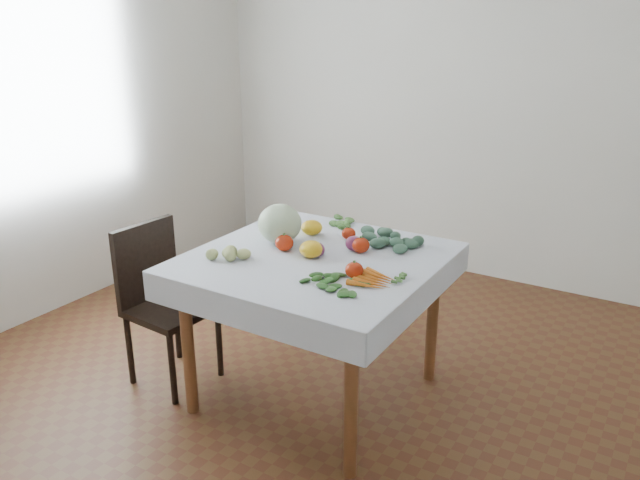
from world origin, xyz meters
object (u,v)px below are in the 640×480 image
Objects in this scene: heirloom_back at (312,228)px; carrot_bunch at (375,280)px; cabbage at (280,224)px; table at (316,276)px; chair at (160,293)px.

carrot_bunch is at bearing -35.03° from heirloom_back.
heirloom_back is (0.07, 0.18, -0.06)m from cabbage.
cabbage is (-0.26, 0.07, 0.20)m from table.
heirloom_back is 0.56× the size of carrot_bunch.
heirloom_back is 0.69m from carrot_bunch.
cabbage is (0.53, 0.34, 0.37)m from chair.
table is 4.58× the size of cabbage.
chair is 4.22× the size of carrot_bunch.
chair is at bearing -174.07° from carrot_bunch.
carrot_bunch is at bearing -19.95° from table.
carrot_bunch is (0.64, -0.21, -0.09)m from cabbage.
chair reaches higher than heirloom_back.
table is at bearing -54.72° from heirloom_back.
carrot_bunch is (1.17, 0.12, 0.29)m from chair.
carrot_bunch is at bearing 5.93° from chair.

